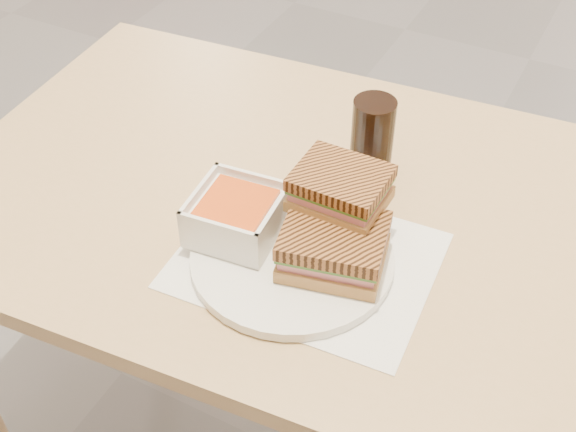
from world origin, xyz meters
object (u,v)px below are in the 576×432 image
at_px(soup_bowl, 237,216).
at_px(cola_glass, 372,141).
at_px(plate, 292,258).
at_px(panini_lower, 334,247).
at_px(main_table, 340,264).

relative_size(soup_bowl, cola_glass, 0.93).
xyz_separation_m(plate, panini_lower, (0.05, 0.01, 0.04)).
height_order(main_table, plate, plate).
relative_size(panini_lower, cola_glass, 1.13).
bearing_deg(soup_bowl, cola_glass, 63.52).
distance_m(plate, soup_bowl, 0.09).
relative_size(main_table, soup_bowl, 10.09).
bearing_deg(plate, soup_bowl, 177.07).
relative_size(plate, panini_lower, 1.79).
xyz_separation_m(plate, soup_bowl, (-0.09, 0.00, 0.03)).
distance_m(main_table, panini_lower, 0.20).
height_order(soup_bowl, panini_lower, soup_bowl).
bearing_deg(plate, main_table, 82.64).
xyz_separation_m(soup_bowl, cola_glass, (0.11, 0.21, 0.02)).
relative_size(main_table, cola_glass, 9.36).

